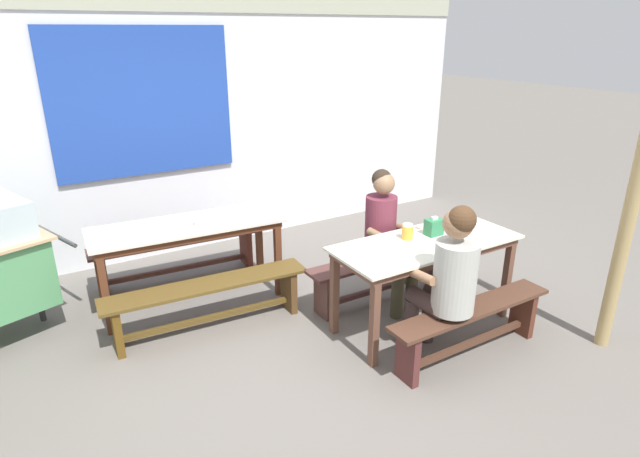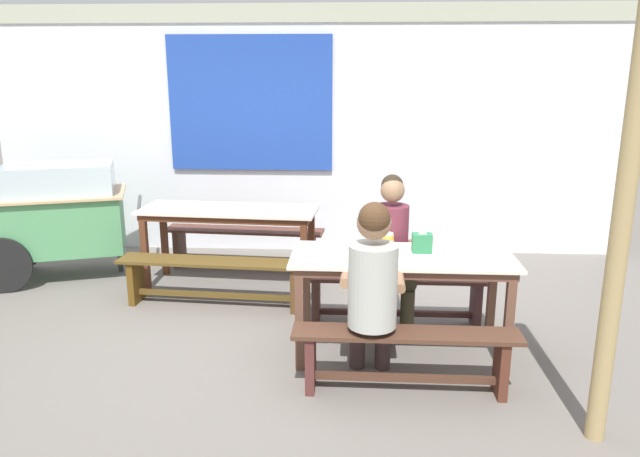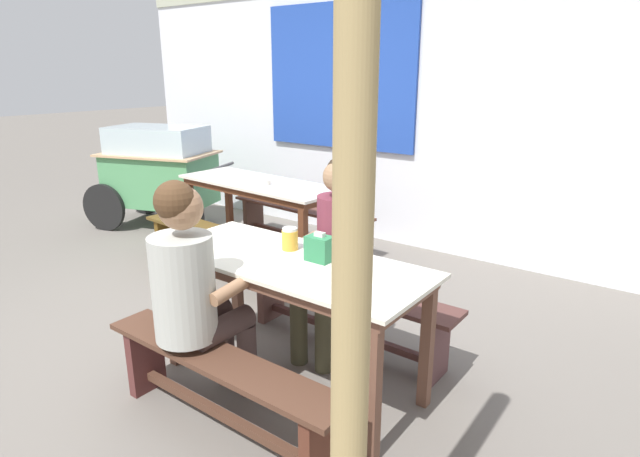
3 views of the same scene
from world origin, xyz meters
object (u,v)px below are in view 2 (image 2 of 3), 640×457
object	(u,v)px
bench_far_front	(214,275)
bench_near_front	(405,352)
soup_bowl	(239,208)
wooden_support_post	(620,234)
dining_table_far	(229,217)
person_right_near_table	(392,247)
condiment_jar	(387,241)
person_near_front	(372,284)
food_cart	(60,211)
bench_far_back	(244,241)
bench_near_back	(396,291)
dining_table_near	(402,266)
tissue_box	(422,243)

from	to	relation	value
bench_far_front	bench_near_front	bearing A→B (deg)	-42.01
soup_bowl	wooden_support_post	xyz separation A→B (m)	(2.51, -2.36, 0.42)
dining_table_far	person_right_near_table	world-z (taller)	person_right_near_table
bench_far_front	condiment_jar	bearing A→B (deg)	-26.83
bench_near_front	soup_bowl	bearing A→B (deg)	127.06
bench_near_front	person_near_front	xyz separation A→B (m)	(-0.22, 0.06, 0.44)
food_cart	soup_bowl	bearing A→B (deg)	-7.71
dining_table_far	condiment_jar	xyz separation A→B (m)	(1.45, -1.31, 0.15)
bench_far_front	bench_far_back	bearing A→B (deg)	85.95
food_cart	person_near_front	xyz separation A→B (m)	(3.10, -2.10, 0.05)
bench_near_back	person_right_near_table	world-z (taller)	person_right_near_table
dining_table_near	soup_bowl	world-z (taller)	soup_bowl
condiment_jar	tissue_box	bearing A→B (deg)	-10.49
food_cart	tissue_box	size ratio (longest dim) A/B	10.69
soup_bowl	dining_table_far	bearing A→B (deg)	145.63
soup_bowl	wooden_support_post	distance (m)	3.47
condiment_jar	soup_bowl	bearing A→B (deg)	137.51
bench_far_back	soup_bowl	xyz separation A→B (m)	(0.07, -0.63, 0.51)
condiment_jar	bench_near_back	bearing A→B (deg)	76.02
bench_near_front	tissue_box	distance (m)	0.86
dining_table_near	bench_near_back	world-z (taller)	dining_table_near
bench_near_back	soup_bowl	bearing A→B (deg)	150.96
bench_near_back	condiment_jar	xyz separation A→B (m)	(-0.11, -0.43, 0.55)
bench_near_front	wooden_support_post	size ratio (longest dim) A/B	0.61
dining_table_far	soup_bowl	xyz separation A→B (m)	(0.11, -0.08, 0.11)
wooden_support_post	person_right_near_table	bearing A→B (deg)	126.70
dining_table_far	condiment_jar	bearing A→B (deg)	-41.93
wooden_support_post	bench_near_back	bearing A→B (deg)	124.18
condiment_jar	bench_far_front	bearing A→B (deg)	153.17
dining_table_far	soup_bowl	bearing A→B (deg)	-34.37
bench_near_back	wooden_support_post	world-z (taller)	wooden_support_post
dining_table_near	dining_table_far	bearing A→B (deg)	137.37
dining_table_far	person_near_front	xyz separation A→B (m)	(1.33, -1.92, 0.04)
person_near_front	wooden_support_post	world-z (taller)	wooden_support_post
food_cart	soup_bowl	distance (m)	1.90
person_near_front	person_right_near_table	bearing A→B (deg)	79.27
bench_far_back	person_near_front	xyz separation A→B (m)	(1.29, -2.47, 0.44)
food_cart	wooden_support_post	world-z (taller)	wooden_support_post
person_near_front	wooden_support_post	xyz separation A→B (m)	(1.29, -0.52, 0.49)
person_near_front	bench_far_back	bearing A→B (deg)	117.59
dining_table_far	food_cart	bearing A→B (deg)	174.26
bench_far_back	soup_bowl	size ratio (longest dim) A/B	12.59
dining_table_near	bench_far_front	xyz separation A→B (m)	(-1.60, 0.88, -0.40)
dining_table_far	bench_far_back	xyz separation A→B (m)	(0.04, 0.55, -0.40)
condiment_jar	soup_bowl	xyz separation A→B (m)	(-1.34, 1.23, -0.04)
bench_far_back	bench_far_front	size ratio (longest dim) A/B	0.98
bench_far_front	dining_table_near	bearing A→B (deg)	-28.93
person_right_near_table	dining_table_near	bearing A→B (deg)	-84.84
person_right_near_table	person_near_front	bearing A→B (deg)	-100.73
bench_near_back	condiment_jar	size ratio (longest dim) A/B	12.04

